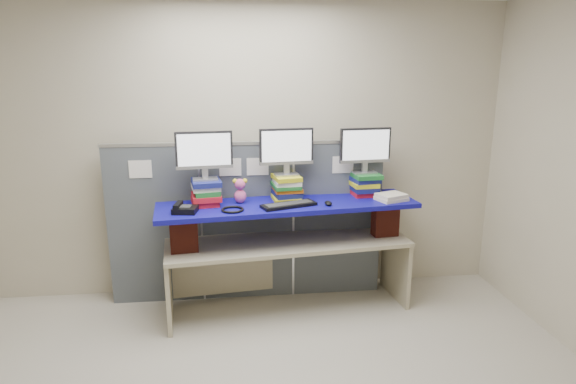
{
  "coord_description": "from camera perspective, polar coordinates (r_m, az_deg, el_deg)",
  "views": [
    {
      "loc": [
        -0.12,
        -2.59,
        2.16
      ],
      "look_at": [
        0.35,
        1.49,
        1.12
      ],
      "focal_mm": 30.0,
      "sensor_mm": 36.0,
      "label": 1
    }
  ],
  "objects": [
    {
      "name": "room",
      "position": [
        2.7,
        -3.79,
        -2.09
      ],
      "size": [
        5.0,
        4.0,
        2.8
      ],
      "color": "#BFB59D",
      "rests_on": "ground"
    },
    {
      "name": "cubicle_partition",
      "position": [
        4.59,
        -4.79,
        -3.45
      ],
      "size": [
        2.6,
        0.06,
        1.53
      ],
      "color": "#474D53",
      "rests_on": "ground"
    },
    {
      "name": "desk",
      "position": [
        4.41,
        -0.0,
        -7.44
      ],
      "size": [
        2.23,
        0.87,
        0.66
      ],
      "rotation": [
        0.0,
        0.0,
        0.11
      ],
      "color": "tan",
      "rests_on": "ground"
    },
    {
      "name": "brick_pier_left",
      "position": [
        4.17,
        -12.24,
        -4.84
      ],
      "size": [
        0.24,
        0.15,
        0.31
      ],
      "primitive_type": "cube",
      "rotation": [
        0.0,
        0.0,
        0.11
      ],
      "color": "maroon",
      "rests_on": "desk"
    },
    {
      "name": "brick_pier_right",
      "position": [
        4.55,
        11.45,
        -3.17
      ],
      "size": [
        0.24,
        0.15,
        0.31
      ],
      "primitive_type": "cube",
      "rotation": [
        0.0,
        0.0,
        0.11
      ],
      "color": "maroon",
      "rests_on": "desk"
    },
    {
      "name": "blue_board",
      "position": [
        4.26,
        0.0,
        -1.57
      ],
      "size": [
        2.34,
        0.82,
        0.04
      ],
      "primitive_type": "cube",
      "rotation": [
        0.0,
        0.0,
        0.11
      ],
      "color": "#110A80",
      "rests_on": "brick_pier_left"
    },
    {
      "name": "book_stack_left",
      "position": [
        4.25,
        -9.7,
        -0.02
      ],
      "size": [
        0.29,
        0.34,
        0.22
      ],
      "color": "red",
      "rests_on": "blue_board"
    },
    {
      "name": "book_stack_center",
      "position": [
        4.35,
        -0.17,
        0.54
      ],
      "size": [
        0.28,
        0.33,
        0.22
      ],
      "color": "gold",
      "rests_on": "blue_board"
    },
    {
      "name": "book_stack_right",
      "position": [
        4.56,
        8.98,
        0.99
      ],
      "size": [
        0.28,
        0.33,
        0.21
      ],
      "color": "red",
      "rests_on": "blue_board"
    },
    {
      "name": "monitor_left",
      "position": [
        4.18,
        -9.9,
        4.62
      ],
      "size": [
        0.49,
        0.16,
        0.42
      ],
      "rotation": [
        0.0,
        0.0,
        0.11
      ],
      "color": "#99999E",
      "rests_on": "book_stack_left"
    },
    {
      "name": "monitor_center",
      "position": [
        4.27,
        -0.19,
        5.13
      ],
      "size": [
        0.49,
        0.16,
        0.42
      ],
      "rotation": [
        0.0,
        0.0,
        0.11
      ],
      "color": "#99999E",
      "rests_on": "book_stack_center"
    },
    {
      "name": "monitor_right",
      "position": [
        4.5,
        9.14,
        5.21
      ],
      "size": [
        0.49,
        0.16,
        0.42
      ],
      "rotation": [
        0.0,
        0.0,
        0.11
      ],
      "color": "#99999E",
      "rests_on": "book_stack_right"
    },
    {
      "name": "keyboard",
      "position": [
        4.14,
        0.09,
        -1.54
      ],
      "size": [
        0.51,
        0.31,
        0.03
      ],
      "rotation": [
        0.0,
        0.0,
        0.34
      ],
      "color": "black",
      "rests_on": "blue_board"
    },
    {
      "name": "mouse",
      "position": [
        4.2,
        4.8,
        -1.32
      ],
      "size": [
        0.07,
        0.11,
        0.04
      ],
      "primitive_type": "ellipsoid",
      "rotation": [
        0.0,
        0.0,
        -0.03
      ],
      "color": "black",
      "rests_on": "blue_board"
    },
    {
      "name": "desk_phone",
      "position": [
        4.06,
        -12.19,
        -1.97
      ],
      "size": [
        0.22,
        0.2,
        0.08
      ],
      "rotation": [
        0.0,
        0.0,
        -0.15
      ],
      "color": "black",
      "rests_on": "blue_board"
    },
    {
      "name": "headset",
      "position": [
        4.04,
        -6.59,
        -2.08
      ],
      "size": [
        0.22,
        0.22,
        0.02
      ],
      "primitive_type": "torus",
      "rotation": [
        0.0,
        0.0,
        0.16
      ],
      "color": "black",
      "rests_on": "blue_board"
    },
    {
      "name": "plush_toy",
      "position": [
        4.25,
        -5.7,
        0.17
      ],
      "size": [
        0.13,
        0.1,
        0.22
      ],
      "rotation": [
        0.0,
        0.0,
        -0.04
      ],
      "color": "#DB5390",
      "rests_on": "blue_board"
    },
    {
      "name": "binder_stack",
      "position": [
        4.44,
        12.14,
        -0.59
      ],
      "size": [
        0.31,
        0.28,
        0.06
      ],
      "rotation": [
        0.0,
        0.0,
        0.38
      ],
      "color": "silver",
      "rests_on": "blue_board"
    }
  ]
}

